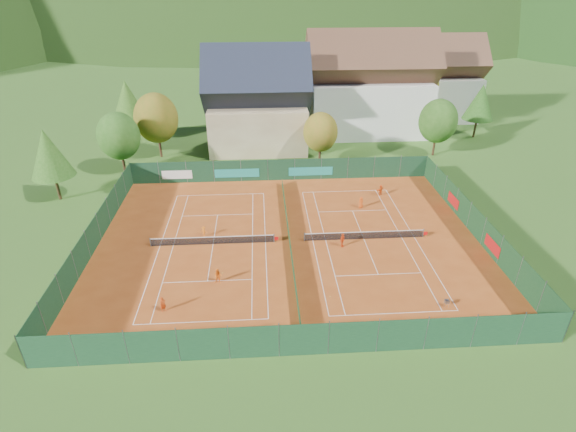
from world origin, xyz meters
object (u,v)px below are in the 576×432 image
at_px(player_right_near, 342,240).
at_px(player_left_near, 163,304).
at_px(chalet, 257,106).
at_px(player_left_mid, 218,276).
at_px(player_right_far_b, 381,190).
at_px(ball_hopper, 447,302).
at_px(hotel_block_a, 369,90).
at_px(player_left_far, 204,231).
at_px(hotel_block_b, 432,83).
at_px(player_right_far_a, 361,202).

bearing_deg(player_right_near, player_left_near, 154.09).
relative_size(chalet, player_left_mid, 10.88).
height_order(player_left_near, player_right_far_b, player_left_near).
height_order(ball_hopper, player_right_far_b, player_right_far_b).
relative_size(hotel_block_a, ball_hopper, 27.00).
relative_size(ball_hopper, player_left_far, 0.67).
height_order(ball_hopper, player_left_mid, player_left_mid).
relative_size(player_left_mid, player_left_far, 1.25).
relative_size(hotel_block_b, player_right_near, 10.93).
xyz_separation_m(hotel_block_b, ball_hopper, (-17.37, -55.33, -6.06)).
relative_size(player_left_near, player_right_far_b, 1.03).
xyz_separation_m(player_left_near, player_left_far, (2.18, 12.06, -0.14)).
relative_size(player_left_mid, player_right_far_b, 1.05).
bearing_deg(chalet, player_left_mid, -96.16).
distance_m(ball_hopper, player_left_far, 25.34).
relative_size(hotel_block_b, player_left_mid, 11.61).
bearing_deg(player_left_near, chalet, 40.59).
bearing_deg(hotel_block_b, player_right_near, -118.49).
distance_m(ball_hopper, player_right_far_a, 18.85).
relative_size(hotel_block_b, player_left_far, 14.56).
height_order(hotel_block_a, hotel_block_b, hotel_block_a).
bearing_deg(ball_hopper, player_left_mid, 166.62).
bearing_deg(chalet, ball_hopper, -69.28).
relative_size(player_right_far_a, player_right_far_b, 1.02).
height_order(hotel_block_a, player_right_far_a, hotel_block_a).
bearing_deg(hotel_block_a, player_right_far_a, -103.40).
height_order(player_left_near, player_right_far_a, player_left_near).
bearing_deg(ball_hopper, player_right_near, 125.80).
xyz_separation_m(hotel_block_a, player_left_mid, (-22.96, -42.67, -6.64)).
xyz_separation_m(hotel_block_a, hotel_block_b, (14.00, 8.00, -0.76)).
height_order(player_left_far, player_right_near, player_right_near).
distance_m(ball_hopper, player_left_mid, 20.14).
height_order(ball_hopper, player_right_far_a, player_right_far_a).
bearing_deg(player_left_near, player_right_near, -9.39).
bearing_deg(player_right_far_b, player_left_mid, 7.52).
distance_m(hotel_block_a, player_left_near, 54.18).
height_order(chalet, hotel_block_b, chalet).
xyz_separation_m(hotel_block_a, player_left_near, (-27.27, -46.34, -6.65)).
bearing_deg(chalet, player_left_near, -101.58).
height_order(hotel_block_b, ball_hopper, hotel_block_b).
bearing_deg(player_left_mid, hotel_block_b, 61.38).
height_order(player_right_near, player_right_far_b, player_right_near).
relative_size(hotel_block_a, player_left_mid, 14.51).
height_order(chalet, player_right_far_b, chalet).
bearing_deg(hotel_block_a, player_left_mid, -118.28).
bearing_deg(player_right_far_a, hotel_block_a, -129.21).
relative_size(player_right_near, player_right_far_a, 1.09).
height_order(hotel_block_b, player_left_far, hotel_block_b).
xyz_separation_m(player_left_far, player_right_far_a, (18.23, 5.47, 0.13)).
bearing_deg(chalet, hotel_block_b, 22.99).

